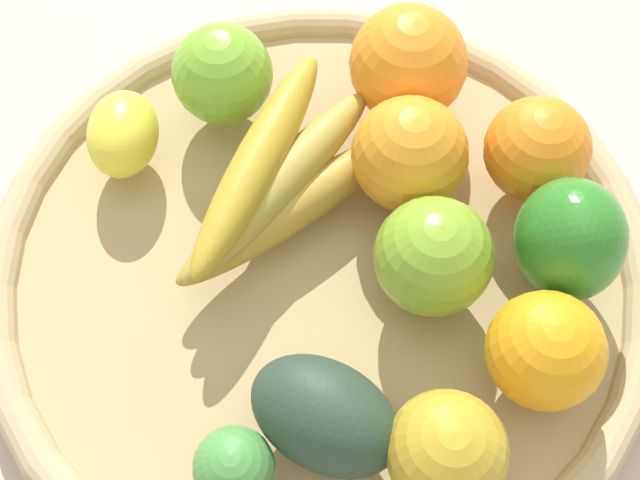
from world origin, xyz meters
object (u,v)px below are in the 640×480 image
(orange_1, at_px, (537,150))
(lime_0, at_px, (234,467))
(lemon_0, at_px, (123,134))
(orange_2, at_px, (545,351))
(orange_3, at_px, (408,64))
(avocado, at_px, (325,416))
(banana_bunch, at_px, (277,184))
(apple_2, at_px, (434,256))
(orange_0, at_px, (410,154))
(apple_0, at_px, (222,74))
(bell_pepper, at_px, (570,240))
(apple_1, at_px, (447,451))

(orange_1, distance_m, lime_0, 0.28)
(lemon_0, distance_m, orange_2, 0.31)
(orange_3, bearing_deg, avocado, -108.74)
(banana_bunch, xyz_separation_m, lime_0, (-0.04, -0.18, -0.01))
(avocado, bearing_deg, apple_2, 50.38)
(banana_bunch, distance_m, lime_0, 0.18)
(apple_2, distance_m, orange_3, 0.15)
(lime_0, xyz_separation_m, lemon_0, (-0.06, 0.23, 0.00))
(orange_0, xyz_separation_m, avocado, (-0.07, -0.17, -0.01))
(orange_0, bearing_deg, orange_3, 82.61)
(banana_bunch, distance_m, avocado, 0.16)
(avocado, distance_m, orange_1, 0.23)
(lime_0, relative_size, apple_0, 0.66)
(bell_pepper, relative_size, orange_1, 1.20)
(orange_0, xyz_separation_m, apple_1, (-0.01, -0.19, -0.00))
(banana_bunch, height_order, lemon_0, banana_bunch)
(orange_2, bearing_deg, bell_pepper, 67.08)
(orange_0, height_order, apple_1, orange_0)
(bell_pepper, distance_m, orange_1, 0.07)
(apple_1, bearing_deg, orange_0, 87.69)
(lime_0, distance_m, apple_0, 0.27)
(orange_1, bearing_deg, orange_0, 178.59)
(bell_pepper, xyz_separation_m, apple_1, (-0.09, -0.12, -0.01))
(orange_1, height_order, lime_0, orange_1)
(banana_bunch, height_order, apple_0, apple_0)
(avocado, distance_m, apple_2, 0.12)
(apple_1, bearing_deg, banana_bunch, 113.04)
(orange_0, height_order, bell_pepper, bell_pepper)
(avocado, height_order, lemon_0, avocado)
(apple_0, bearing_deg, orange_0, -34.53)
(orange_3, height_order, apple_1, orange_3)
(banana_bunch, distance_m, orange_1, 0.17)
(banana_bunch, xyz_separation_m, orange_3, (0.10, 0.08, 0.01))
(apple_2, relative_size, orange_1, 1.06)
(apple_1, height_order, lemon_0, apple_1)
(banana_bunch, height_order, avocado, avocado)
(banana_bunch, xyz_separation_m, lemon_0, (-0.10, 0.05, -0.00))
(banana_bunch, distance_m, orange_3, 0.13)
(avocado, height_order, lime_0, avocado)
(avocado, height_order, apple_0, apple_0)
(orange_1, bearing_deg, banana_bunch, -177.95)
(orange_0, xyz_separation_m, orange_3, (0.01, 0.07, 0.00))
(lime_0, bearing_deg, apple_2, 41.45)
(bell_pepper, relative_size, lemon_0, 1.30)
(lime_0, xyz_separation_m, apple_0, (0.01, 0.27, 0.01))
(orange_0, distance_m, lemon_0, 0.19)
(orange_3, distance_m, orange_1, 0.11)
(orange_0, xyz_separation_m, apple_0, (-0.12, 0.08, -0.00))
(orange_1, xyz_separation_m, orange_2, (-0.03, -0.14, -0.00))
(orange_1, xyz_separation_m, apple_1, (-0.09, -0.19, -0.00))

